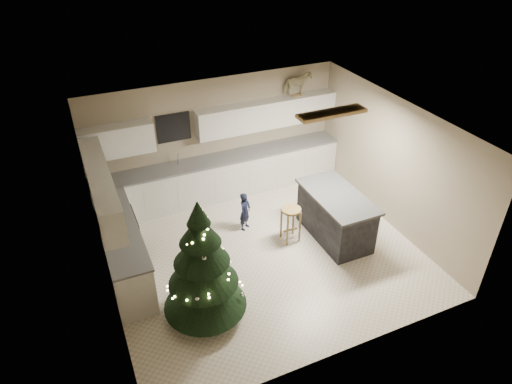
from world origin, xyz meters
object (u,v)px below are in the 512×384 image
(island, at_px, (335,215))
(bar_stool, at_px, (291,216))
(toddler, at_px, (245,211))
(rocking_horse, at_px, (297,84))
(christmas_tree, at_px, (203,271))

(island, height_order, bar_stool, island)
(toddler, distance_m, rocking_horse, 3.03)
(christmas_tree, relative_size, rocking_horse, 3.56)
(bar_stool, xyz_separation_m, christmas_tree, (-2.11, -1.14, 0.35))
(bar_stool, bearing_deg, rocking_horse, 60.74)
(bar_stool, distance_m, toddler, 0.96)
(christmas_tree, bearing_deg, toddler, 51.50)
(bar_stool, height_order, toddler, toddler)
(island, bearing_deg, bar_stool, 163.88)
(island, xyz_separation_m, christmas_tree, (-2.95, -0.90, 0.41))
(bar_stool, xyz_separation_m, rocking_horse, (1.21, 2.16, 1.73))
(bar_stool, relative_size, christmas_tree, 0.33)
(bar_stool, xyz_separation_m, toddler, (-0.66, 0.68, -0.13))
(rocking_horse, bearing_deg, christmas_tree, 132.74)
(island, height_order, rocking_horse, rocking_horse)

